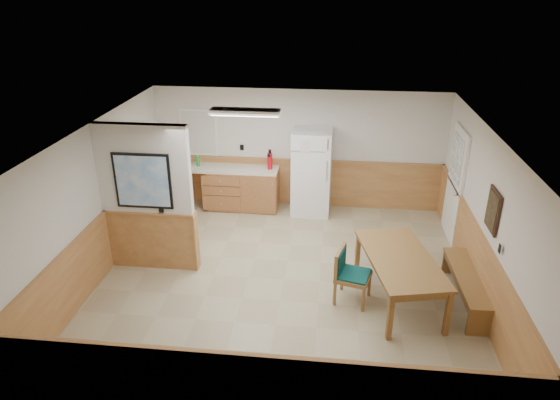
# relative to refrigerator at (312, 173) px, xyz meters

# --- Properties ---
(ground) EXTENTS (6.00, 6.00, 0.00)m
(ground) POSITION_rel_refrigerator_xyz_m (-0.30, -2.63, -0.88)
(ground) COLOR tan
(ground) RESTS_ON ground
(ceiling) EXTENTS (6.00, 6.00, 0.02)m
(ceiling) POSITION_rel_refrigerator_xyz_m (-0.30, -2.63, 1.62)
(ceiling) COLOR white
(ceiling) RESTS_ON back_wall
(back_wall) EXTENTS (6.00, 0.02, 2.50)m
(back_wall) POSITION_rel_refrigerator_xyz_m (-0.30, 0.37, 0.37)
(back_wall) COLOR silver
(back_wall) RESTS_ON ground
(right_wall) EXTENTS (0.02, 6.00, 2.50)m
(right_wall) POSITION_rel_refrigerator_xyz_m (2.70, -2.63, 0.37)
(right_wall) COLOR silver
(right_wall) RESTS_ON ground
(left_wall) EXTENTS (0.02, 6.00, 2.50)m
(left_wall) POSITION_rel_refrigerator_xyz_m (-3.30, -2.63, 0.37)
(left_wall) COLOR silver
(left_wall) RESTS_ON ground
(wainscot_back) EXTENTS (6.00, 0.04, 1.00)m
(wainscot_back) POSITION_rel_refrigerator_xyz_m (-0.30, 0.35, -0.38)
(wainscot_back) COLOR tan
(wainscot_back) RESTS_ON ground
(wainscot_right) EXTENTS (0.04, 6.00, 1.00)m
(wainscot_right) POSITION_rel_refrigerator_xyz_m (2.68, -2.63, -0.38)
(wainscot_right) COLOR tan
(wainscot_right) RESTS_ON ground
(wainscot_left) EXTENTS (0.04, 6.00, 1.00)m
(wainscot_left) POSITION_rel_refrigerator_xyz_m (-3.28, -2.63, -0.38)
(wainscot_left) COLOR tan
(wainscot_left) RESTS_ON ground
(partition_wall) EXTENTS (1.50, 0.20, 2.50)m
(partition_wall) POSITION_rel_refrigerator_xyz_m (-2.55, -2.43, 0.35)
(partition_wall) COLOR silver
(partition_wall) RESTS_ON ground
(kitchen_counter) EXTENTS (2.20, 0.61, 1.00)m
(kitchen_counter) POSITION_rel_refrigerator_xyz_m (-1.50, 0.05, -0.42)
(kitchen_counter) COLOR #A5663A
(kitchen_counter) RESTS_ON ground
(exterior_door) EXTENTS (0.07, 1.02, 2.15)m
(exterior_door) POSITION_rel_refrigerator_xyz_m (2.67, -0.73, 0.17)
(exterior_door) COLOR white
(exterior_door) RESTS_ON ground
(kitchen_window) EXTENTS (0.80, 0.04, 1.00)m
(kitchen_window) POSITION_rel_refrigerator_xyz_m (-2.40, 0.35, 0.67)
(kitchen_window) COLOR white
(kitchen_window) RESTS_ON back_wall
(wall_painting) EXTENTS (0.04, 0.50, 0.60)m
(wall_painting) POSITION_rel_refrigerator_xyz_m (2.67, -2.93, 0.67)
(wall_painting) COLOR #321D14
(wall_painting) RESTS_ON right_wall
(fluorescent_fixture) EXTENTS (1.20, 0.30, 0.09)m
(fluorescent_fixture) POSITION_rel_refrigerator_xyz_m (-1.10, -1.33, 1.56)
(fluorescent_fixture) COLOR white
(fluorescent_fixture) RESTS_ON ceiling
(refrigerator) EXTENTS (0.81, 0.73, 1.77)m
(refrigerator) POSITION_rel_refrigerator_xyz_m (0.00, 0.00, 0.00)
(refrigerator) COLOR white
(refrigerator) RESTS_ON ground
(dining_table) EXTENTS (1.31, 2.01, 0.75)m
(dining_table) POSITION_rel_refrigerator_xyz_m (1.48, -2.99, -0.23)
(dining_table) COLOR #A8783D
(dining_table) RESTS_ON ground
(dining_bench) EXTENTS (0.41, 1.71, 0.45)m
(dining_bench) POSITION_rel_refrigerator_xyz_m (2.50, -2.91, -0.54)
(dining_bench) COLOR #A8783D
(dining_bench) RESTS_ON ground
(dining_chair) EXTENTS (0.79, 0.63, 0.85)m
(dining_chair) POSITION_rel_refrigerator_xyz_m (0.71, -3.05, -0.39)
(dining_chair) COLOR #A8783D
(dining_chair) RESTS_ON ground
(fire_extinguisher) EXTENTS (0.13, 0.13, 0.42)m
(fire_extinguisher) POSITION_rel_refrigerator_xyz_m (-0.87, 0.08, 0.20)
(fire_extinguisher) COLOR red
(fire_extinguisher) RESTS_ON kitchen_counter
(soap_bottle) EXTENTS (0.08, 0.08, 0.23)m
(soap_bottle) POSITION_rel_refrigerator_xyz_m (-2.39, 0.10, 0.13)
(soap_bottle) COLOR green
(soap_bottle) RESTS_ON kitchen_counter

